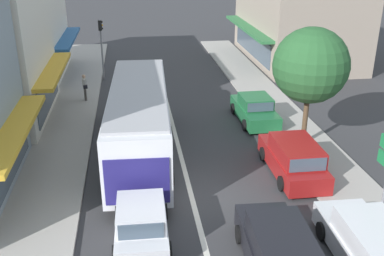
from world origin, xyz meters
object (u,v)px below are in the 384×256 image
wagon_behind_bus_near (278,250)px  street_tree_right (311,66)px  parked_wagon_kerb_second (293,159)px  hatchback_adjacent_lane_lead (141,223)px  pedestrian_with_handbag_near (85,86)px  parked_sedan_kerb_third (255,110)px  traffic_light_downstreet (101,40)px  parked_wagon_kerb_front (370,246)px  city_bus (139,116)px

wagon_behind_bus_near → street_tree_right: bearing=64.6°
wagon_behind_bus_near → parked_wagon_kerb_second: 6.30m
hatchback_adjacent_lane_lead → street_tree_right: size_ratio=0.65×
hatchback_adjacent_lane_lead → parked_wagon_kerb_second: (6.52, 3.74, 0.04)m
parked_wagon_kerb_second → street_tree_right: (1.50, 2.72, 3.24)m
pedestrian_with_handbag_near → parked_sedan_kerb_third: bearing=-25.1°
parked_sedan_kerb_third → traffic_light_downstreet: bearing=132.8°
parked_sedan_kerb_third → street_tree_right: size_ratio=0.74×
wagon_behind_bus_near → hatchback_adjacent_lane_lead: size_ratio=1.22×
street_tree_right → traffic_light_downstreet: bearing=128.4°
traffic_light_downstreet → wagon_behind_bus_near: bearing=-74.2°
parked_wagon_kerb_front → pedestrian_with_handbag_near: (-9.69, 16.53, 0.32)m
traffic_light_downstreet → street_tree_right: bearing=-51.6°
hatchback_adjacent_lane_lead → pedestrian_with_handbag_near: pedestrian_with_handbag_near is taller
city_bus → parked_wagon_kerb_second: (6.33, -2.90, -1.14)m
parked_wagon_kerb_front → parked_sedan_kerb_third: bearing=91.2°
parked_wagon_kerb_second → hatchback_adjacent_lane_lead: bearing=-150.2°
city_bus → street_tree_right: 8.11m
wagon_behind_bus_near → street_tree_right: (4.03, 8.48, 3.24)m
wagon_behind_bus_near → traffic_light_downstreet: (-5.99, 21.14, 2.11)m
city_bus → street_tree_right: size_ratio=1.91×
traffic_light_downstreet → parked_wagon_kerb_front: bearing=-67.6°
parked_wagon_kerb_second → parked_sedan_kerb_third: bearing=89.9°
traffic_light_downstreet → pedestrian_with_handbag_near: bearing=-100.8°
wagon_behind_bus_near → traffic_light_downstreet: 22.08m
parked_sedan_kerb_third → traffic_light_downstreet: size_ratio=1.01×
parked_sedan_kerb_third → pedestrian_with_handbag_near: bearing=154.9°
parked_wagon_kerb_front → parked_wagon_kerb_second: size_ratio=1.01×
hatchback_adjacent_lane_lead → traffic_light_downstreet: 19.34m
wagon_behind_bus_near → parked_wagon_kerb_second: bearing=66.3°
hatchback_adjacent_lane_lead → street_tree_right: street_tree_right is taller
city_bus → wagon_behind_bus_near: city_bus is taller
wagon_behind_bus_near → parked_sedan_kerb_third: bearing=78.0°
pedestrian_with_handbag_near → parked_wagon_kerb_front: bearing=-59.6°
parked_wagon_kerb_front → city_bus: bearing=126.7°
city_bus → hatchback_adjacent_lane_lead: 6.74m
parked_sedan_kerb_third → hatchback_adjacent_lane_lead: bearing=-123.4°
city_bus → street_tree_right: bearing=-1.3°
parked_sedan_kerb_third → parked_wagon_kerb_front: bearing=-88.8°
city_bus → pedestrian_with_handbag_near: bearing=112.0°
parked_wagon_kerb_front → street_tree_right: street_tree_right is taller
parked_wagon_kerb_front → parked_sedan_kerb_third: 12.11m
traffic_light_downstreet → city_bus: bearing=-80.1°
wagon_behind_bus_near → parked_sedan_kerb_third: wagon_behind_bus_near is taller
parked_sedan_kerb_third → pedestrian_with_handbag_near: 10.44m
parked_sedan_kerb_third → pedestrian_with_handbag_near: size_ratio=2.60×
hatchback_adjacent_lane_lead → parked_sedan_kerb_third: 11.86m
wagon_behind_bus_near → pedestrian_with_handbag_near: (-6.91, 16.35, 0.32)m
parked_wagon_kerb_front → traffic_light_downstreet: 23.16m
wagon_behind_bus_near → parked_sedan_kerb_third: size_ratio=1.08×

